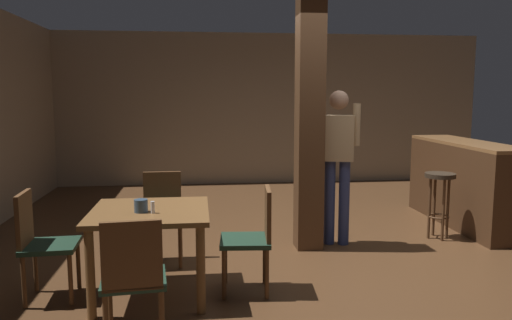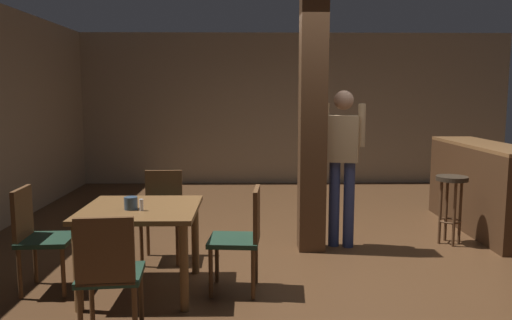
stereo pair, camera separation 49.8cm
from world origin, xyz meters
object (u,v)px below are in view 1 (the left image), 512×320
object	(u,v)px
standing_person	(338,156)
chair_east	(254,234)
salt_shaker	(153,207)
dining_table	(150,224)
chair_south	(133,275)
bar_stool_near	(440,190)
chair_north	(162,212)
chair_west	(41,240)
napkin_cup	(141,206)
bar_counter	(459,183)

from	to	relation	value
standing_person	chair_east	bearing A→B (deg)	-130.38
salt_shaker	standing_person	xyz separation A→B (m)	(1.90, 1.36, 0.22)
dining_table	chair_east	bearing A→B (deg)	-2.16
chair_south	bar_stool_near	xyz separation A→B (m)	(3.21, 2.21, 0.07)
chair_north	chair_west	bearing A→B (deg)	-137.44
chair_south	napkin_cup	size ratio (longest dim) A/B	8.14
dining_table	chair_east	xyz separation A→B (m)	(0.86, -0.03, -0.11)
chair_south	napkin_cup	xyz separation A→B (m)	(-0.03, 0.82, 0.28)
salt_shaker	chair_south	bearing A→B (deg)	-94.78
chair_west	chair_south	xyz separation A→B (m)	(0.85, -0.91, 0.00)
napkin_cup	bar_stool_near	size ratio (longest dim) A/B	0.14
chair_west	chair_east	distance (m)	1.74
chair_east	napkin_cup	world-z (taller)	chair_east
chair_west	salt_shaker	xyz separation A→B (m)	(0.92, -0.14, 0.28)
dining_table	chair_south	size ratio (longest dim) A/B	1.08
bar_counter	bar_stool_near	world-z (taller)	bar_counter
chair_north	napkin_cup	world-z (taller)	chair_north
bar_counter	standing_person	bearing A→B (deg)	-160.24
chair_south	napkin_cup	distance (m)	0.87
chair_south	salt_shaker	xyz separation A→B (m)	(0.06, 0.77, 0.28)
dining_table	bar_stool_near	xyz separation A→B (m)	(3.18, 1.31, -0.04)
dining_table	bar_stool_near	bearing A→B (deg)	22.38
dining_table	chair_west	distance (m)	0.89
chair_west	bar_stool_near	bearing A→B (deg)	17.76
chair_west	chair_east	size ratio (longest dim) A/B	1.00
salt_shaker	chair_west	bearing A→B (deg)	171.19
dining_table	salt_shaker	xyz separation A→B (m)	(0.04, -0.13, 0.17)
chair_east	salt_shaker	bearing A→B (deg)	-173.05
salt_shaker	bar_counter	bearing A→B (deg)	28.52
standing_person	bar_stool_near	distance (m)	1.32
napkin_cup	bar_counter	bearing A→B (deg)	27.33
chair_north	bar_counter	world-z (taller)	bar_counter
bar_counter	chair_south	bearing A→B (deg)	-143.54
chair_south	salt_shaker	bearing A→B (deg)	85.22
chair_south	standing_person	xyz separation A→B (m)	(1.97, 2.13, 0.50)
chair_west	bar_stool_near	xyz separation A→B (m)	(4.06, 1.30, 0.07)
chair_west	chair_north	distance (m)	1.25
standing_person	bar_counter	distance (m)	1.96
napkin_cup	chair_north	bearing A→B (deg)	84.06
dining_table	chair_east	world-z (taller)	chair_east
napkin_cup	bar_stool_near	world-z (taller)	napkin_cup
bar_counter	chair_east	bearing A→B (deg)	-146.37
chair_east	chair_north	xyz separation A→B (m)	(-0.83, 0.88, 0.00)
chair_east	chair_south	bearing A→B (deg)	-135.71
napkin_cup	dining_table	bearing A→B (deg)	54.06
chair_north	napkin_cup	bearing A→B (deg)	-95.94
napkin_cup	bar_stool_near	distance (m)	3.54
bar_counter	salt_shaker	bearing A→B (deg)	-151.48
chair_east	chair_north	distance (m)	1.21
chair_east	chair_north	bearing A→B (deg)	133.11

